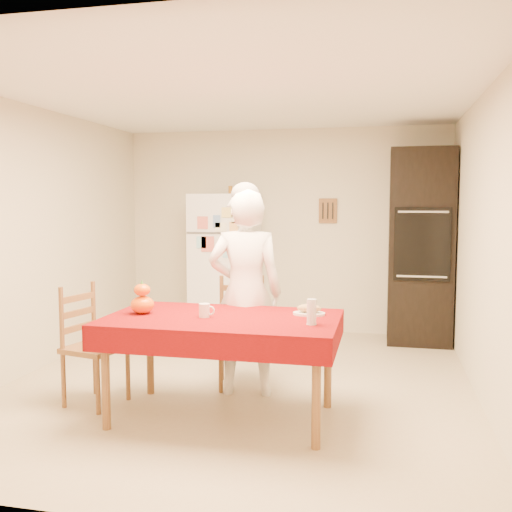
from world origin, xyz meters
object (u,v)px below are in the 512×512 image
(chair_left, at_px, (89,340))
(pumpkin_lower, at_px, (142,305))
(dining_table, at_px, (222,326))
(chair_far, at_px, (242,327))
(wine_glass, at_px, (312,312))
(coffee_mug, at_px, (204,310))
(seated_woman, at_px, (245,293))
(refrigerator, at_px, (226,264))
(oven_cabinet, at_px, (420,247))
(bread_plate, at_px, (309,314))

(chair_left, relative_size, pumpkin_lower, 5.32)
(dining_table, relative_size, chair_far, 1.79)
(wine_glass, bearing_deg, chair_left, 173.39)
(chair_far, height_order, wine_glass, chair_far)
(chair_far, height_order, coffee_mug, chair_far)
(chair_left, bearing_deg, dining_table, -81.59)
(seated_woman, relative_size, wine_glass, 9.68)
(dining_table, relative_size, chair_left, 1.79)
(seated_woman, bearing_deg, wine_glass, 122.52)
(pumpkin_lower, bearing_deg, refrigerator, 92.26)
(dining_table, bearing_deg, chair_far, 93.96)
(dining_table, bearing_deg, oven_cabinet, 60.35)
(dining_table, distance_m, wine_glass, 0.70)
(wine_glass, bearing_deg, seated_woman, 132.37)
(chair_left, bearing_deg, chair_far, -42.91)
(seated_woman, bearing_deg, bread_plate, 137.94)
(oven_cabinet, bearing_deg, pumpkin_lower, -128.42)
(refrigerator, height_order, wine_glass, refrigerator)
(coffee_mug, bearing_deg, chair_far, 85.60)
(chair_left, relative_size, bread_plate, 3.96)
(chair_far, relative_size, chair_left, 1.00)
(oven_cabinet, height_order, bread_plate, oven_cabinet)
(pumpkin_lower, bearing_deg, dining_table, 1.22)
(oven_cabinet, xyz_separation_m, bread_plate, (-0.94, -2.52, -0.33))
(seated_woman, height_order, pumpkin_lower, seated_woman)
(refrigerator, bearing_deg, wine_glass, -63.48)
(refrigerator, relative_size, chair_left, 1.79)
(refrigerator, height_order, coffee_mug, refrigerator)
(pumpkin_lower, bearing_deg, bread_plate, 10.26)
(refrigerator, bearing_deg, bread_plate, -61.52)
(chair_far, bearing_deg, oven_cabinet, 35.51)
(chair_left, bearing_deg, bread_plate, -73.17)
(refrigerator, bearing_deg, chair_far, -70.20)
(chair_far, distance_m, pumpkin_lower, 1.05)
(wine_glass, bearing_deg, bread_plate, 100.13)
(wine_glass, height_order, bread_plate, wine_glass)
(refrigerator, relative_size, coffee_mug, 17.00)
(dining_table, relative_size, pumpkin_lower, 9.52)
(oven_cabinet, bearing_deg, wine_glass, -107.16)
(chair_far, bearing_deg, wine_glass, -66.62)
(chair_far, distance_m, coffee_mug, 0.91)
(refrigerator, bearing_deg, coffee_mug, -77.48)
(oven_cabinet, distance_m, bread_plate, 2.71)
(oven_cabinet, bearing_deg, dining_table, -119.65)
(oven_cabinet, distance_m, pumpkin_lower, 3.51)
(pumpkin_lower, bearing_deg, chair_far, 55.74)
(bread_plate, bearing_deg, coffee_mug, -161.01)
(refrigerator, bearing_deg, pumpkin_lower, -87.74)
(dining_table, height_order, bread_plate, bread_plate)
(wine_glass, bearing_deg, oven_cabinet, 72.84)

